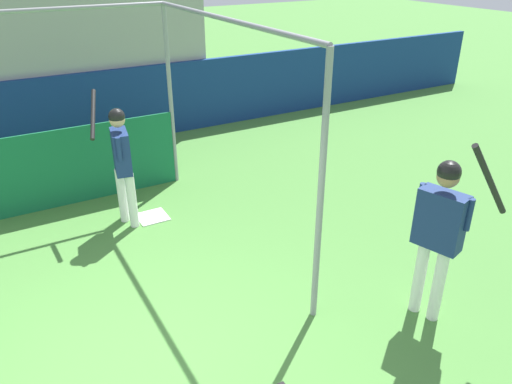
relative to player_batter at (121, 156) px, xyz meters
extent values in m
plane|color=#477F38|center=(-0.81, -3.09, -1.08)|extent=(60.00, 60.00, 0.00)
cube|color=navy|center=(-0.81, 3.54, -0.32)|extent=(24.00, 0.12, 1.53)
cube|color=#9E9E99|center=(-0.81, 5.60, 0.71)|extent=(7.60, 4.00, 3.58)
cube|color=#1E6B3D|center=(-1.09, 4.00, 0.50)|extent=(0.45, 0.40, 0.10)
cube|color=#1E6B3D|center=(-0.54, 4.00, 0.50)|extent=(0.45, 0.40, 0.10)
cube|color=#1E6B3D|center=(-0.54, 4.18, 0.73)|extent=(0.45, 0.06, 0.40)
cube|color=#1E6B3D|center=(0.01, 4.00, 0.50)|extent=(0.45, 0.40, 0.10)
cube|color=#1E6B3D|center=(0.01, 4.18, 0.73)|extent=(0.45, 0.06, 0.40)
cube|color=#1E6B3D|center=(0.56, 4.00, 0.50)|extent=(0.45, 0.40, 0.10)
cube|color=#1E6B3D|center=(0.56, 4.18, 0.73)|extent=(0.45, 0.06, 0.40)
cube|color=#1E6B3D|center=(1.11, 4.00, 0.50)|extent=(0.45, 0.40, 0.10)
cube|color=#1E6B3D|center=(1.11, 4.18, 0.73)|extent=(0.45, 0.06, 0.40)
cube|color=#1E6B3D|center=(1.66, 4.00, 0.50)|extent=(0.45, 0.40, 0.10)
cube|color=#1E6B3D|center=(1.66, 4.18, 0.73)|extent=(0.45, 0.06, 0.40)
cube|color=#1E6B3D|center=(2.21, 4.00, 0.50)|extent=(0.45, 0.40, 0.10)
cube|color=#1E6B3D|center=(2.21, 4.18, 0.73)|extent=(0.45, 0.06, 0.40)
cube|color=#1E6B3D|center=(-0.54, 4.80, 0.90)|extent=(0.45, 0.40, 0.10)
cube|color=#1E6B3D|center=(-0.54, 4.98, 1.13)|extent=(0.45, 0.06, 0.40)
cube|color=#1E6B3D|center=(0.01, 4.80, 0.90)|extent=(0.45, 0.40, 0.10)
cube|color=#1E6B3D|center=(0.01, 4.98, 1.13)|extent=(0.45, 0.06, 0.40)
cube|color=#1E6B3D|center=(0.56, 4.80, 0.90)|extent=(0.45, 0.40, 0.10)
cube|color=#1E6B3D|center=(0.56, 4.98, 1.13)|extent=(0.45, 0.06, 0.40)
cube|color=#1E6B3D|center=(1.11, 4.80, 0.90)|extent=(0.45, 0.40, 0.10)
cube|color=#1E6B3D|center=(1.11, 4.98, 1.13)|extent=(0.45, 0.06, 0.40)
cube|color=#1E6B3D|center=(1.66, 4.80, 0.90)|extent=(0.45, 0.40, 0.10)
cube|color=#1E6B3D|center=(1.66, 4.98, 1.13)|extent=(0.45, 0.06, 0.40)
cube|color=#1E6B3D|center=(2.21, 4.80, 0.90)|extent=(0.45, 0.40, 0.10)
cube|color=#1E6B3D|center=(2.21, 4.98, 1.13)|extent=(0.45, 0.06, 0.40)
cube|color=#1E6B3D|center=(-0.54, 5.60, 1.30)|extent=(0.45, 0.40, 0.10)
cube|color=#1E6B3D|center=(-0.54, 5.78, 1.53)|extent=(0.45, 0.06, 0.40)
cube|color=#1E6B3D|center=(0.01, 5.60, 1.30)|extent=(0.45, 0.40, 0.10)
cube|color=#1E6B3D|center=(0.01, 5.78, 1.53)|extent=(0.45, 0.06, 0.40)
cube|color=#1E6B3D|center=(0.56, 5.60, 1.30)|extent=(0.45, 0.40, 0.10)
cube|color=#1E6B3D|center=(0.56, 5.78, 1.53)|extent=(0.45, 0.06, 0.40)
cube|color=#1E6B3D|center=(1.11, 5.60, 1.30)|extent=(0.45, 0.40, 0.10)
cube|color=#1E6B3D|center=(1.11, 5.78, 1.53)|extent=(0.45, 0.06, 0.40)
cube|color=#1E6B3D|center=(1.66, 5.60, 1.30)|extent=(0.45, 0.40, 0.10)
cube|color=#1E6B3D|center=(1.66, 5.78, 1.53)|extent=(0.45, 0.06, 0.40)
cube|color=#1E6B3D|center=(2.21, 5.60, 1.30)|extent=(0.45, 0.40, 0.10)
cube|color=#1E6B3D|center=(2.21, 5.78, 1.53)|extent=(0.45, 0.06, 0.40)
cylinder|color=gray|center=(1.20, -3.08, 0.40)|extent=(0.07, 0.07, 2.97)
cylinder|color=gray|center=(1.20, 1.10, 0.40)|extent=(0.07, 0.07, 2.97)
cylinder|color=gray|center=(1.20, -0.99, 1.89)|extent=(0.06, 4.18, 0.06)
cylinder|color=gray|center=(-0.45, 1.10, 1.89)|extent=(3.29, 0.06, 0.06)
cube|color=#14663D|center=(-0.45, 1.08, -0.45)|extent=(3.22, 0.03, 1.27)
cube|color=white|center=(0.36, -0.01, -1.08)|extent=(0.44, 0.44, 0.02)
cylinder|color=white|center=(0.05, -0.13, -0.66)|extent=(0.15, 0.15, 0.85)
cylinder|color=white|center=(-0.03, 0.11, -0.66)|extent=(0.15, 0.15, 0.85)
cube|color=navy|center=(0.01, -0.01, 0.07)|extent=(0.30, 0.51, 0.60)
sphere|color=tan|center=(0.01, -0.01, 0.54)|extent=(0.21, 0.21, 0.21)
sphere|color=black|center=(0.01, -0.01, 0.59)|extent=(0.22, 0.22, 0.22)
cylinder|color=navy|center=(-0.08, -0.25, 0.21)|extent=(0.08, 0.08, 0.33)
cylinder|color=navy|center=(0.01, 0.24, 0.21)|extent=(0.08, 0.08, 0.33)
cylinder|color=black|center=(-0.24, 0.31, 0.57)|extent=(0.31, 0.71, 0.54)
sphere|color=black|center=(0.09, 0.19, 0.32)|extent=(0.08, 0.08, 0.08)
cylinder|color=white|center=(2.26, -3.58, -0.63)|extent=(0.16, 0.16, 0.90)
cylinder|color=white|center=(2.32, -3.80, -0.63)|extent=(0.16, 0.16, 0.90)
cube|color=navy|center=(2.29, -3.69, 0.13)|extent=(0.35, 0.53, 0.64)
sphere|color=#A37556|center=(2.29, -3.69, 0.63)|extent=(0.23, 0.23, 0.23)
sphere|color=black|center=(2.29, -3.69, 0.68)|extent=(0.24, 0.24, 0.24)
cylinder|color=navy|center=(2.25, -3.43, 0.28)|extent=(0.09, 0.09, 0.35)
cylinder|color=navy|center=(2.40, -3.92, 0.28)|extent=(0.09, 0.09, 0.35)
cylinder|color=black|center=(2.39, -4.07, 0.72)|extent=(0.59, 0.14, 0.80)
sphere|color=black|center=(2.43, -3.80, 0.33)|extent=(0.08, 0.08, 0.08)
camera|label=1|loc=(-1.59, -6.64, 2.67)|focal=35.00mm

